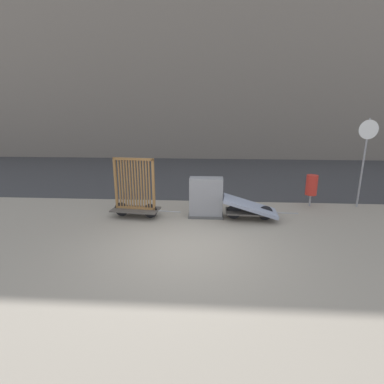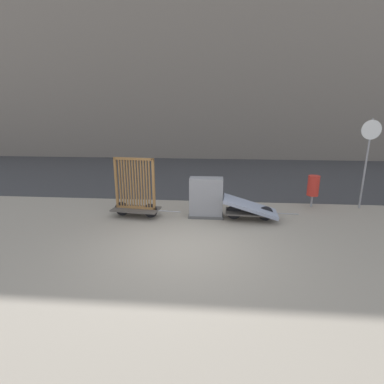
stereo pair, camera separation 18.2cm
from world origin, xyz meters
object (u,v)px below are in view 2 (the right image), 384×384
bike_cart_with_bedframe (136,196)px  bike_cart_with_mattress (250,208)px  utility_cabinet (206,199)px  sign_post (368,151)px  trash_bin (313,186)px

bike_cart_with_bedframe → bike_cart_with_mattress: (3.49, 0.00, -0.29)m
utility_cabinet → bike_cart_with_mattress: bearing=-6.0°
bike_cart_with_bedframe → sign_post: sign_post is taller
bike_cart_with_bedframe → trash_bin: bearing=20.7°
bike_cart_with_mattress → trash_bin: bearing=35.5°
utility_cabinet → trash_bin: size_ratio=1.14×
bike_cart_with_bedframe → utility_cabinet: bike_cart_with_bedframe is taller
utility_cabinet → trash_bin: utility_cabinet is taller
utility_cabinet → trash_bin: bearing=20.2°
trash_bin → sign_post: sign_post is taller
bike_cart_with_bedframe → sign_post: bearing=17.6°
bike_cart_with_bedframe → bike_cart_with_mattress: bike_cart_with_bedframe is taller
bike_cart_with_mattress → bike_cart_with_bedframe: bearing=-177.5°
bike_cart_with_mattress → utility_cabinet: 1.35m
bike_cart_with_bedframe → trash_bin: bike_cart_with_bedframe is taller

